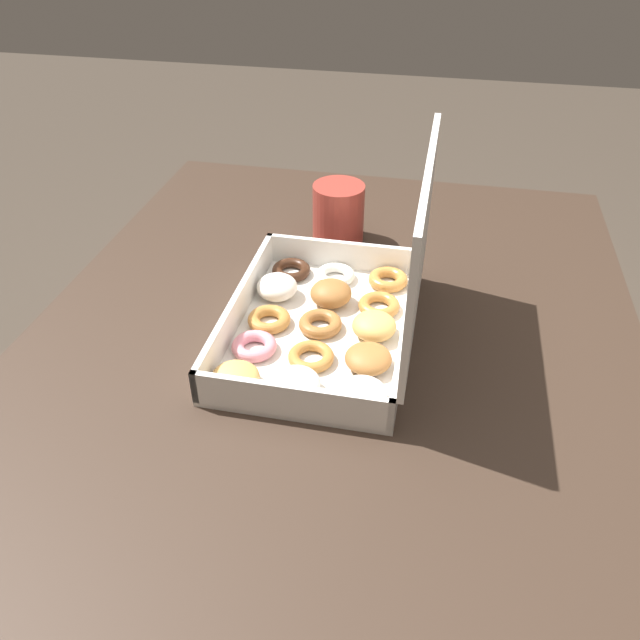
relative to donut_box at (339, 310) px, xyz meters
The scene contains 4 objects.
ground_plane 0.78m from the donut_box, 66.23° to the right, with size 8.00×8.00×0.00m, color #42382D.
dining_table 0.15m from the donut_box, 66.23° to the right, with size 1.07×0.82×0.74m.
donut_box is the anchor object (origin of this frame).
coffee_mug 0.27m from the donut_box, 169.36° to the right, with size 0.08×0.08×0.10m.
Camera 1 is at (0.64, 0.12, 1.25)m, focal length 35.00 mm.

